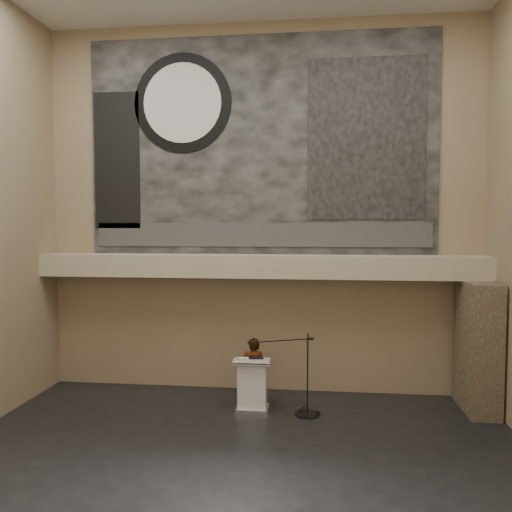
# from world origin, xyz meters

# --- Properties ---
(floor) EXTENTS (10.00, 10.00, 0.00)m
(floor) POSITION_xyz_m (0.00, 0.00, 0.00)
(floor) COLOR black
(floor) RESTS_ON ground
(wall_back) EXTENTS (10.00, 0.02, 8.50)m
(wall_back) POSITION_xyz_m (0.00, 4.00, 4.25)
(wall_back) COLOR #887156
(wall_back) RESTS_ON floor
(wall_front) EXTENTS (10.00, 0.02, 8.50)m
(wall_front) POSITION_xyz_m (0.00, -4.00, 4.25)
(wall_front) COLOR #887156
(wall_front) RESTS_ON floor
(soffit) EXTENTS (10.00, 0.80, 0.50)m
(soffit) POSITION_xyz_m (0.00, 3.60, 2.95)
(soffit) COLOR tan
(soffit) RESTS_ON wall_back
(sprinkler_left) EXTENTS (0.04, 0.04, 0.06)m
(sprinkler_left) POSITION_xyz_m (-1.60, 3.55, 2.67)
(sprinkler_left) COLOR #B2893D
(sprinkler_left) RESTS_ON soffit
(sprinkler_right) EXTENTS (0.04, 0.04, 0.06)m
(sprinkler_right) POSITION_xyz_m (1.90, 3.55, 2.67)
(sprinkler_right) COLOR #B2893D
(sprinkler_right) RESTS_ON soffit
(banner) EXTENTS (8.00, 0.05, 5.00)m
(banner) POSITION_xyz_m (0.00, 3.97, 5.70)
(banner) COLOR black
(banner) RESTS_ON wall_back
(banner_text_strip) EXTENTS (7.76, 0.02, 0.55)m
(banner_text_strip) POSITION_xyz_m (0.00, 3.93, 3.65)
(banner_text_strip) COLOR #303030
(banner_text_strip) RESTS_ON banner
(banner_clock_rim) EXTENTS (2.30, 0.02, 2.30)m
(banner_clock_rim) POSITION_xyz_m (-1.80, 3.93, 6.70)
(banner_clock_rim) COLOR black
(banner_clock_rim) RESTS_ON banner
(banner_clock_face) EXTENTS (1.84, 0.02, 1.84)m
(banner_clock_face) POSITION_xyz_m (-1.80, 3.91, 6.70)
(banner_clock_face) COLOR silver
(banner_clock_face) RESTS_ON banner
(banner_building_print) EXTENTS (2.60, 0.02, 3.60)m
(banner_building_print) POSITION_xyz_m (2.40, 3.93, 5.80)
(banner_building_print) COLOR black
(banner_building_print) RESTS_ON banner
(banner_brick_print) EXTENTS (1.10, 0.02, 3.20)m
(banner_brick_print) POSITION_xyz_m (-3.40, 3.93, 5.40)
(banner_brick_print) COLOR black
(banner_brick_print) RESTS_ON banner
(stone_pier) EXTENTS (0.60, 1.40, 2.70)m
(stone_pier) POSITION_xyz_m (4.65, 3.15, 1.35)
(stone_pier) COLOR #423728
(stone_pier) RESTS_ON floor
(lectern) EXTENTS (0.75, 0.54, 1.14)m
(lectern) POSITION_xyz_m (-0.01, 2.60, 0.55)
(lectern) COLOR silver
(lectern) RESTS_ON floor
(binder) EXTENTS (0.34, 0.29, 0.04)m
(binder) POSITION_xyz_m (0.06, 2.60, 1.12)
(binder) COLOR black
(binder) RESTS_ON lectern
(papers) EXTENTS (0.24, 0.31, 0.00)m
(papers) POSITION_xyz_m (-0.17, 2.53, 1.10)
(papers) COLOR white
(papers) RESTS_ON lectern
(speaker_person) EXTENTS (0.55, 0.39, 1.45)m
(speaker_person) POSITION_xyz_m (-0.03, 2.97, 0.73)
(speaker_person) COLOR white
(speaker_person) RESTS_ON floor
(mic_stand) EXTENTS (1.37, 0.71, 1.67)m
(mic_stand) POSITION_xyz_m (1.10, 2.47, 0.25)
(mic_stand) COLOR black
(mic_stand) RESTS_ON floor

